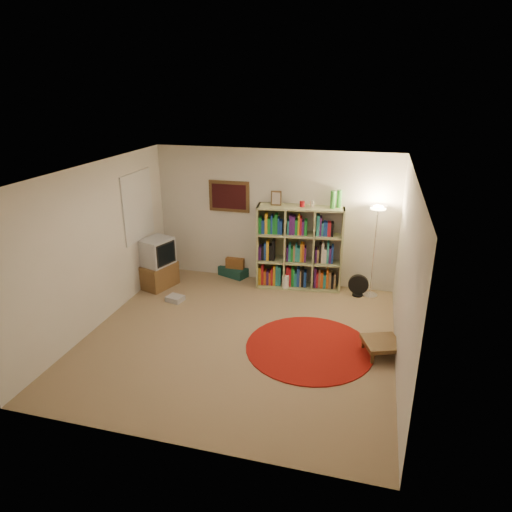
{
  "coord_description": "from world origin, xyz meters",
  "views": [
    {
      "loc": [
        1.77,
        -5.7,
        3.58
      ],
      "look_at": [
        0.1,
        0.6,
        1.1
      ],
      "focal_mm": 32.0,
      "sensor_mm": 36.0,
      "label": 1
    }
  ],
  "objects_px": {
    "floor_lamp": "(377,221)",
    "side_table": "(382,343)",
    "bookshelf": "(298,249)",
    "suitcase": "(234,271)",
    "floor_fan": "(358,286)",
    "tv_stand": "(158,264)"
  },
  "relations": [
    {
      "from": "floor_lamp",
      "to": "side_table",
      "type": "xyz_separation_m",
      "value": [
        0.21,
        -1.92,
        -1.2
      ]
    },
    {
      "from": "bookshelf",
      "to": "suitcase",
      "type": "height_order",
      "value": "bookshelf"
    },
    {
      "from": "bookshelf",
      "to": "floor_fan",
      "type": "xyz_separation_m",
      "value": [
        1.13,
        -0.15,
        -0.54
      ]
    },
    {
      "from": "floor_lamp",
      "to": "side_table",
      "type": "height_order",
      "value": "floor_lamp"
    },
    {
      "from": "bookshelf",
      "to": "side_table",
      "type": "distance_m",
      "value": 2.6
    },
    {
      "from": "bookshelf",
      "to": "floor_lamp",
      "type": "distance_m",
      "value": 1.49
    },
    {
      "from": "tv_stand",
      "to": "side_table",
      "type": "distance_m",
      "value": 4.26
    },
    {
      "from": "floor_fan",
      "to": "side_table",
      "type": "bearing_deg",
      "value": -81.17
    },
    {
      "from": "bookshelf",
      "to": "side_table",
      "type": "height_order",
      "value": "bookshelf"
    },
    {
      "from": "floor_fan",
      "to": "tv_stand",
      "type": "distance_m",
      "value": 3.67
    },
    {
      "from": "floor_fan",
      "to": "suitcase",
      "type": "height_order",
      "value": "floor_fan"
    },
    {
      "from": "floor_lamp",
      "to": "side_table",
      "type": "distance_m",
      "value": 2.28
    },
    {
      "from": "floor_fan",
      "to": "bookshelf",
      "type": "bearing_deg",
      "value": 168.42
    },
    {
      "from": "tv_stand",
      "to": "side_table",
      "type": "bearing_deg",
      "value": -0.33
    },
    {
      "from": "floor_fan",
      "to": "tv_stand",
      "type": "height_order",
      "value": "tv_stand"
    },
    {
      "from": "bookshelf",
      "to": "floor_fan",
      "type": "relative_size",
      "value": 4.53
    },
    {
      "from": "tv_stand",
      "to": "floor_fan",
      "type": "bearing_deg",
      "value": 26.13
    },
    {
      "from": "bookshelf",
      "to": "side_table",
      "type": "xyz_separation_m",
      "value": [
        1.55,
        -2.01,
        -0.56
      ]
    },
    {
      "from": "floor_fan",
      "to": "suitcase",
      "type": "bearing_deg",
      "value": 168.09
    },
    {
      "from": "bookshelf",
      "to": "floor_lamp",
      "type": "height_order",
      "value": "bookshelf"
    },
    {
      "from": "floor_fan",
      "to": "side_table",
      "type": "height_order",
      "value": "floor_fan"
    },
    {
      "from": "floor_fan",
      "to": "tv_stand",
      "type": "bearing_deg",
      "value": -175.75
    }
  ]
}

